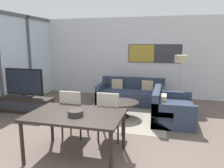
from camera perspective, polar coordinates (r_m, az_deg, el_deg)
The scene contains 12 objects.
wall_back at distance 7.90m, azimuth 5.67°, elevation 6.94°, with size 7.60×0.09×2.80m.
area_rug at distance 5.82m, azimuth 2.64°, elevation -8.52°, with size 2.30×2.08×0.01m.
tv_console at distance 6.58m, azimuth -21.59°, elevation -5.05°, with size 1.59×0.40×0.43m.
television at distance 6.45m, azimuth -21.96°, elevation 0.22°, with size 1.13×0.20×0.80m.
sofa_main at distance 7.10m, azimuth 5.05°, elevation -2.79°, with size 2.09×0.97×0.79m.
sofa_side at distance 5.68m, azimuth 14.79°, elevation -6.58°, with size 0.97×1.45×0.79m.
coffee_table at distance 5.73m, azimuth 2.67°, elevation -5.65°, with size 0.86×0.86×0.41m.
dining_table at distance 3.72m, azimuth -9.43°, elevation -8.71°, with size 1.57×1.03×0.77m.
dining_chair_left at distance 4.52m, azimuth -10.14°, elevation -7.31°, with size 0.46×0.46×0.99m.
dining_chair_centre at distance 4.32m, azimuth -0.68°, elevation -8.01°, with size 0.46×0.46×0.99m.
fruit_bowl at distance 3.59m, azimuth -9.51°, elevation -7.38°, with size 0.26×0.26×0.09m.
floor_lamp at distance 6.80m, azimuth 17.57°, elevation 5.41°, with size 0.38×0.38×1.56m.
Camera 1 is at (1.24, -2.25, 1.92)m, focal length 35.00 mm.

